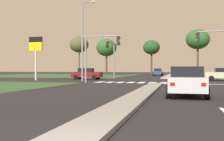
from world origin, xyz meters
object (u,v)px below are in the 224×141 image
at_px(car_beige_fourth, 222,74).
at_px(treeline_fourth, 198,39).
at_px(car_silver_second, 186,81).
at_px(fuel_price_totem, 36,49).
at_px(treeline_third, 151,48).
at_px(street_lamp_second, 83,37).
at_px(car_maroon_near, 87,74).
at_px(treeline_near, 79,45).
at_px(traffic_signal_near_left, 99,49).
at_px(car_blue_fifth, 158,72).
at_px(treeline_second, 106,48).
at_px(traffic_signal_far_left, 112,53).
at_px(traffic_signal_near_right, 223,46).

relative_size(car_beige_fourth, treeline_fourth, 0.41).
height_order(car_silver_second, fuel_price_totem, fuel_price_totem).
bearing_deg(treeline_third, car_beige_fourth, -67.96).
bearing_deg(fuel_price_totem, street_lamp_second, -12.56).
relative_size(car_maroon_near, treeline_near, 0.42).
bearing_deg(fuel_price_totem, traffic_signal_near_left, -23.70).
xyz_separation_m(car_blue_fifth, traffic_signal_near_left, (-3.78, -33.52, 2.70)).
height_order(treeline_near, treeline_fourth, treeline_fourth).
distance_m(traffic_signal_near_left, treeline_second, 36.87).
bearing_deg(traffic_signal_near_left, car_silver_second, -55.67).
relative_size(car_beige_fourth, treeline_second, 0.48).
relative_size(traffic_signal_near_left, treeline_third, 0.62).
bearing_deg(street_lamp_second, treeline_fourth, 65.84).
bearing_deg(traffic_signal_near_left, treeline_third, 86.81).
distance_m(car_silver_second, car_blue_fifth, 46.32).
distance_m(treeline_second, treeline_third, 10.75).
height_order(car_maroon_near, treeline_near, treeline_near).
distance_m(street_lamp_second, treeline_second, 33.58).
bearing_deg(treeline_third, street_lamp_second, -97.90).
bearing_deg(car_silver_second, car_blue_fifth, 95.94).
bearing_deg(traffic_signal_near_left, treeline_fourth, 71.13).
bearing_deg(traffic_signal_near_left, car_beige_fourth, 32.30).
height_order(traffic_signal_far_left, treeline_fourth, treeline_fourth).
bearing_deg(street_lamp_second, car_silver_second, -53.60).
height_order(car_maroon_near, street_lamp_second, street_lamp_second).
bearing_deg(treeline_third, treeline_second, -174.59).
height_order(traffic_signal_far_left, street_lamp_second, street_lamp_second).
bearing_deg(traffic_signal_near_left, car_maroon_near, 116.50).
xyz_separation_m(car_beige_fourth, traffic_signal_near_left, (-13.46, -8.51, 2.71)).
bearing_deg(street_lamp_second, traffic_signal_near_right, -10.24).
height_order(car_silver_second, street_lamp_second, street_lamp_second).
height_order(car_maroon_near, car_blue_fifth, car_blue_fifth).
bearing_deg(traffic_signal_near_right, fuel_price_totem, 169.01).
relative_size(traffic_signal_far_left, treeline_fourth, 0.54).
bearing_deg(traffic_signal_far_left, treeline_second, 106.70).
distance_m(car_silver_second, fuel_price_totem, 25.09).
xyz_separation_m(treeline_near, treeline_third, (18.66, -1.54, -1.24)).
height_order(car_silver_second, treeline_third, treeline_third).
relative_size(traffic_signal_near_left, treeline_second, 0.59).
distance_m(fuel_price_totem, treeline_third, 34.61).
bearing_deg(traffic_signal_far_left, fuel_price_totem, -138.61).
relative_size(car_silver_second, treeline_near, 0.45).
bearing_deg(treeline_near, traffic_signal_near_right, -52.94).
xyz_separation_m(traffic_signal_near_left, traffic_signal_far_left, (-1.43, 11.60, 0.35)).
bearing_deg(street_lamp_second, traffic_signal_far_left, 82.04).
bearing_deg(treeline_fourth, treeline_second, -178.20).
bearing_deg(treeline_second, treeline_near, 162.18).
height_order(street_lamp_second, treeline_near, treeline_near).
distance_m(car_silver_second, treeline_near, 57.15).
bearing_deg(car_beige_fourth, street_lamp_second, 109.80).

